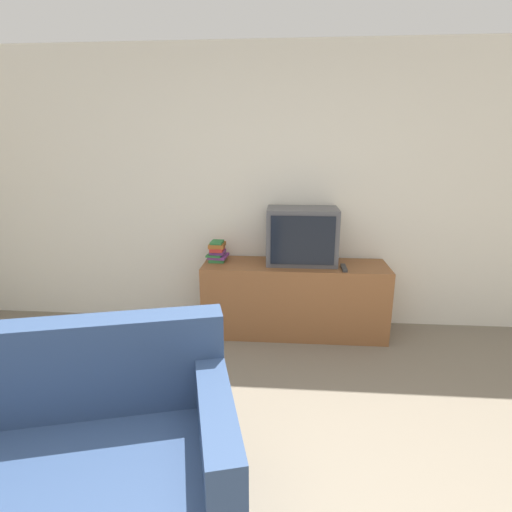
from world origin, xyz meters
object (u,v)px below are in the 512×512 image
object	(u,v)px
tv_stand	(294,299)
television	(302,236)
book_stack	(217,251)
remote_on_stand	(344,268)

from	to	relation	value
tv_stand	television	size ratio (longest dim) A/B	2.65
book_stack	remote_on_stand	distance (m)	1.17
tv_stand	book_stack	xyz separation A→B (m)	(-0.72, 0.06, 0.42)
television	book_stack	bearing A→B (deg)	179.39
television	book_stack	size ratio (longest dim) A/B	2.71
television	book_stack	distance (m)	0.80
tv_stand	book_stack	distance (m)	0.84
television	tv_stand	bearing A→B (deg)	-137.66
tv_stand	television	world-z (taller)	television
book_stack	television	bearing A→B (deg)	-0.61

